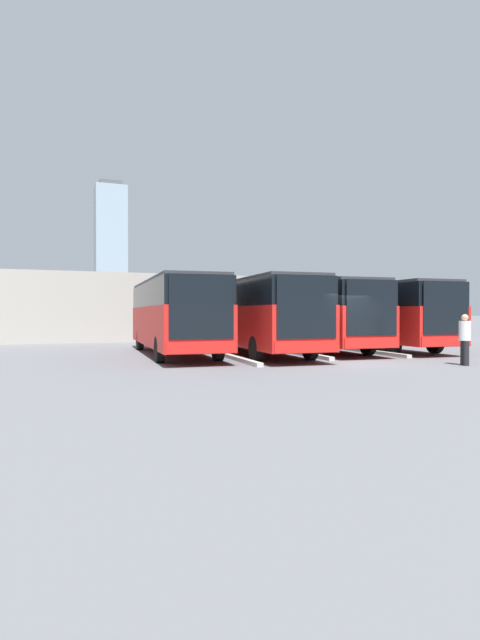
% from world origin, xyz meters
% --- Properties ---
extents(ground_plane, '(600.00, 600.00, 0.00)m').
position_xyz_m(ground_plane, '(0.00, 0.00, 0.00)').
color(ground_plane, '#5B5B60').
extents(bus_0, '(3.17, 10.96, 3.25)m').
position_xyz_m(bus_0, '(-5.19, -5.71, 1.82)').
color(bus_0, red).
rests_on(bus_0, ground_plane).
extents(curb_divider_0, '(0.67, 7.04, 0.15)m').
position_xyz_m(curb_divider_0, '(-3.46, -4.11, 0.07)').
color(curb_divider_0, '#B2B2AD').
rests_on(curb_divider_0, ground_plane).
extents(bus_1, '(3.17, 10.96, 3.25)m').
position_xyz_m(bus_1, '(-1.73, -5.93, 1.82)').
color(bus_1, red).
rests_on(bus_1, ground_plane).
extents(curb_divider_1, '(0.67, 7.04, 0.15)m').
position_xyz_m(curb_divider_1, '(0.00, -4.33, 0.07)').
color(curb_divider_1, '#B2B2AD').
rests_on(curb_divider_1, ground_plane).
extents(bus_2, '(3.17, 10.96, 3.25)m').
position_xyz_m(bus_2, '(1.73, -4.81, 1.82)').
color(bus_2, red).
rests_on(bus_2, ground_plane).
extents(curb_divider_2, '(0.67, 7.04, 0.15)m').
position_xyz_m(curb_divider_2, '(3.46, -3.21, 0.07)').
color(curb_divider_2, '#B2B2AD').
rests_on(curb_divider_2, ground_plane).
extents(bus_3, '(3.17, 10.96, 3.25)m').
position_xyz_m(bus_3, '(5.19, -5.74, 1.82)').
color(bus_3, red).
rests_on(bus_3, ground_plane).
extents(pedestrian, '(0.52, 0.52, 1.79)m').
position_xyz_m(pedestrian, '(-3.26, 2.23, 0.96)').
color(pedestrian, black).
rests_on(pedestrian, ground_plane).
extents(station_building, '(40.85, 15.44, 4.40)m').
position_xyz_m(station_building, '(0.00, -22.51, 2.23)').
color(station_building, '#A8A399').
rests_on(station_building, ground_plane).
extents(office_tower, '(15.22, 15.22, 67.69)m').
position_xyz_m(office_tower, '(-18.49, -241.69, 33.25)').
color(office_tower, '#93A8B7').
rests_on(office_tower, ground_plane).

